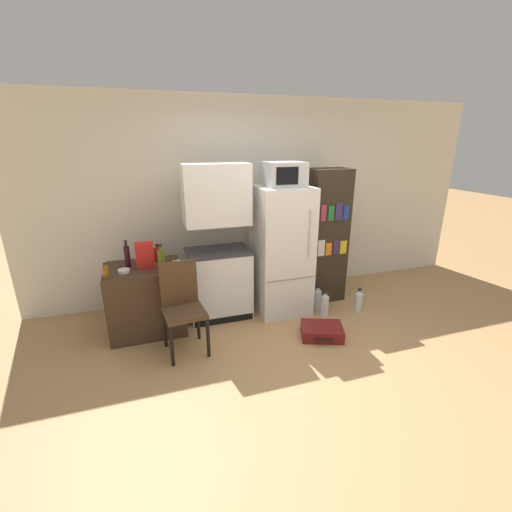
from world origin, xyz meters
TOP-DOWN VIEW (x-y plane):
  - ground_plane at (0.00, 0.00)m, footprint 24.00×24.00m
  - wall_back at (0.20, 2.00)m, footprint 6.40×0.10m
  - side_table at (-1.49, 1.27)m, footprint 0.82×0.67m
  - kitchen_hutch at (-0.63, 1.35)m, footprint 0.76×0.50m
  - refrigerator at (0.16, 1.27)m, footprint 0.65×0.68m
  - microwave at (0.16, 1.27)m, footprint 0.45×0.45m
  - bookshelf at (0.85, 1.41)m, footprint 0.51×0.39m
  - bottle_amber_beer at (-1.85, 1.06)m, footprint 0.06×0.06m
  - bottle_clear_short at (-1.14, 1.05)m, footprint 0.08×0.08m
  - bottle_ketchup_red at (-1.32, 1.42)m, footprint 0.09×0.09m
  - bottle_olive_oil at (-1.30, 1.06)m, footprint 0.08×0.08m
  - bottle_wine_dark at (-1.65, 1.33)m, footprint 0.06×0.06m
  - bowl at (-1.69, 1.16)m, footprint 0.12×0.12m
  - cereal_box at (-1.46, 1.22)m, footprint 0.19×0.07m
  - chair at (-1.14, 0.75)m, footprint 0.44×0.45m
  - suitcase_large_flat at (0.35, 0.48)m, footprint 0.54×0.47m
  - water_bottle_front at (0.60, 1.08)m, footprint 0.10×0.10m
  - water_bottle_middle at (0.62, 0.91)m, footprint 0.09×0.09m
  - water_bottle_back at (1.10, 0.89)m, footprint 0.10×0.10m

SIDE VIEW (x-z plane):
  - ground_plane at x=0.00m, z-range 0.00..0.00m
  - suitcase_large_flat at x=0.35m, z-range 0.00..0.14m
  - water_bottle_back at x=1.10m, z-range -0.02..0.29m
  - water_bottle_middle at x=0.62m, z-range -0.03..0.31m
  - water_bottle_front at x=0.60m, z-range -0.03..0.31m
  - side_table at x=-1.49m, z-range 0.00..0.77m
  - chair at x=-1.14m, z-range 0.08..1.02m
  - bowl at x=-1.69m, z-range 0.77..0.80m
  - refrigerator at x=0.16m, z-range 0.00..1.60m
  - bottle_clear_short at x=-1.14m, z-range 0.76..0.90m
  - bottle_amber_beer at x=-1.85m, z-range 0.76..0.92m
  - bottle_ketchup_red at x=-1.32m, z-range 0.75..0.96m
  - kitchen_hutch at x=-0.63m, z-range -0.06..1.81m
  - bookshelf at x=0.85m, z-range 0.00..1.77m
  - bottle_olive_oil at x=-1.30m, z-range 0.75..1.05m
  - bottle_wine_dark at x=-1.65m, z-range 0.75..1.05m
  - cereal_box at x=-1.46m, z-range 0.77..1.07m
  - wall_back at x=0.20m, z-range 0.00..2.65m
  - microwave at x=0.16m, z-range 1.60..1.88m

